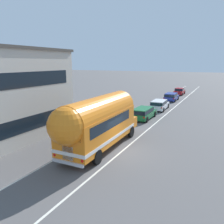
{
  "coord_description": "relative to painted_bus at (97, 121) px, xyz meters",
  "views": [
    {
      "loc": [
        6.57,
        -14.57,
        6.63
      ],
      "look_at": [
        -2.05,
        2.43,
        2.39
      ],
      "focal_mm": 36.0,
      "sensor_mm": 36.0,
      "label": 1
    }
  ],
  "objects": [
    {
      "name": "car_third",
      "position": [
        -0.02,
        25.41,
        -1.52
      ],
      "size": [
        2.03,
        4.35,
        1.37
      ],
      "color": "navy",
      "rests_on": "ground"
    },
    {
      "name": "painted_bus",
      "position": [
        0.0,
        0.0,
        0.0
      ],
      "size": [
        2.71,
        10.69,
        4.12
      ],
      "color": "orange",
      "rests_on": "ground"
    },
    {
      "name": "car_fourth",
      "position": [
        -0.24,
        34.18,
        -1.58
      ],
      "size": [
        1.91,
        4.35,
        1.37
      ],
      "color": "#A5191E",
      "rests_on": "ground"
    },
    {
      "name": "car_lead",
      "position": [
        -0.1,
        10.85,
        -1.51
      ],
      "size": [
        1.98,
        4.51,
        1.37
      ],
      "color": "#196633",
      "rests_on": "ground"
    },
    {
      "name": "ground_plane",
      "position": [
        1.76,
        0.56,
        -2.3
      ],
      "size": [
        300.0,
        300.0,
        0.0
      ],
      "primitive_type": "plane",
      "color": "#565454"
    },
    {
      "name": "car_second",
      "position": [
        0.15,
        17.02,
        -1.52
      ],
      "size": [
        2.08,
        4.63,
        1.37
      ],
      "color": "white",
      "rests_on": "ground"
    },
    {
      "name": "lane_markings",
      "position": [
        0.12,
        12.56,
        -2.3
      ],
      "size": [
        3.69,
        80.0,
        0.01
      ],
      "color": "silver",
      "rests_on": "ground"
    }
  ]
}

